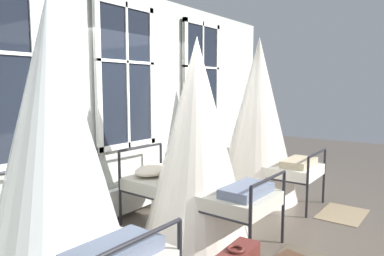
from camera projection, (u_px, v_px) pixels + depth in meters
name	position (u px, v px, depth m)	size (l,w,h in m)	color
ground	(197.00, 235.00, 4.31)	(17.74, 17.74, 0.00)	brown
back_wall_with_windows	(122.00, 104.00, 4.88)	(7.68, 0.10, 3.09)	#B2B7AD
window_bank	(128.00, 131.00, 4.85)	(4.59, 0.10, 2.82)	black
cot_first	(55.00, 162.00, 2.79)	(1.30, 1.94, 2.50)	black
cot_second	(197.00, 141.00, 4.24)	(1.30, 1.94, 2.37)	black
cot_third	(258.00, 122.00, 5.61)	(1.30, 1.93, 2.55)	black
rug_third	(342.00, 214.00, 5.01)	(0.80, 0.56, 0.01)	#8E7A5B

